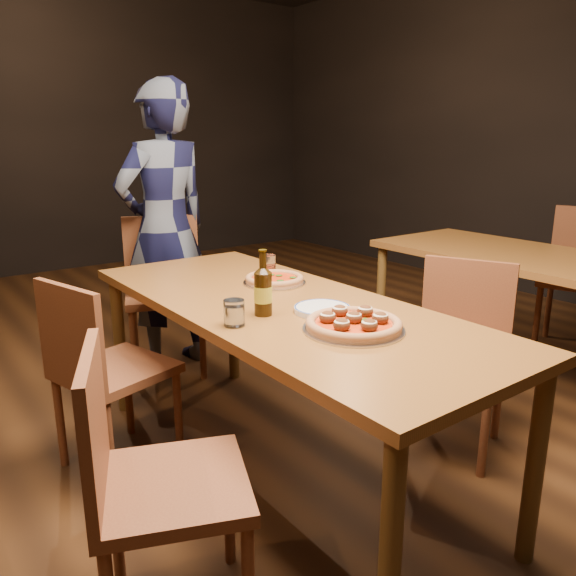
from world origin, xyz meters
TOP-DOWN VIEW (x-y plane):
  - ground at (0.00, 0.00)m, footprint 9.00×9.00m
  - room_shell at (0.00, 0.00)m, footprint 9.00×9.00m
  - table_main at (0.00, 0.00)m, footprint 0.80×2.00m
  - table_right at (1.70, -0.20)m, footprint 0.80×2.00m
  - chair_main_nw at (-0.70, -0.45)m, footprint 0.55×0.55m
  - chair_main_sw at (-0.53, 0.46)m, footprint 0.51×0.51m
  - chair_main_e at (0.73, -0.32)m, footprint 0.55×0.55m
  - chair_end at (0.08, 1.28)m, footprint 0.59×0.59m
  - pizza_meatball at (0.00, -0.42)m, footprint 0.35×0.35m
  - pizza_margherita at (0.16, 0.26)m, footprint 0.28×0.28m
  - plate_stack at (0.05, -0.20)m, footprint 0.21×0.21m
  - beer_bottle at (-0.15, -0.10)m, footprint 0.07×0.07m
  - water_glass at (-0.30, -0.14)m, footprint 0.07×0.07m
  - amber_glass at (0.22, 0.41)m, footprint 0.08×0.08m
  - diner at (0.13, 1.35)m, footprint 0.69×0.51m

SIDE VIEW (x-z plane):
  - ground at x=0.00m, z-range 0.00..0.00m
  - chair_main_sw at x=-0.53m, z-range 0.00..0.89m
  - chair_main_e at x=0.73m, z-range 0.00..0.89m
  - chair_main_nw at x=-0.70m, z-range 0.00..0.90m
  - chair_end at x=0.08m, z-range 0.00..0.97m
  - table_main at x=0.00m, z-range 0.30..1.05m
  - table_right at x=1.70m, z-range 0.30..1.05m
  - plate_stack at x=0.05m, z-range 0.75..0.77m
  - pizza_margherita at x=0.16m, z-range 0.75..0.79m
  - pizza_meatball at x=0.00m, z-range 0.74..0.81m
  - water_glass at x=-0.30m, z-range 0.75..0.84m
  - amber_glass at x=0.22m, z-range 0.75..0.85m
  - beer_bottle at x=-0.15m, z-range 0.72..0.96m
  - diner at x=0.13m, z-range 0.00..1.72m
  - room_shell at x=0.00m, z-range -2.64..6.36m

